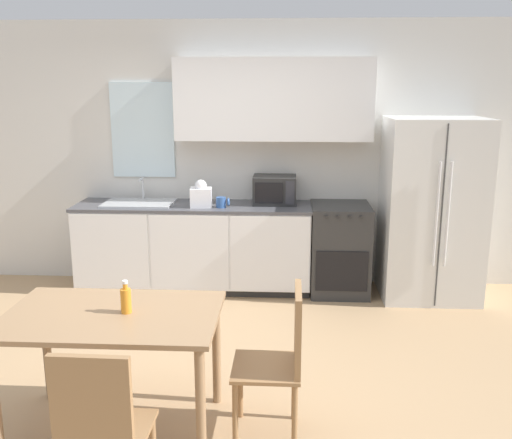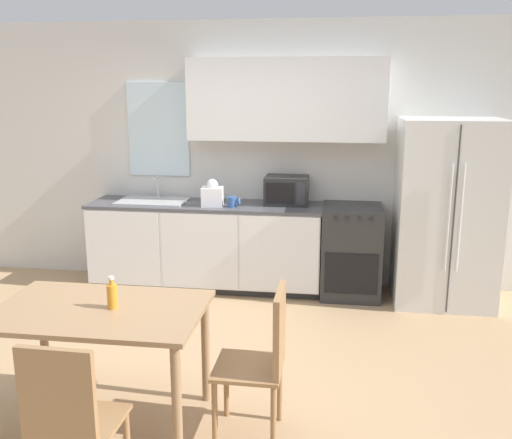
% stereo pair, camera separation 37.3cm
% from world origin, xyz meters
% --- Properties ---
extents(ground_plane, '(12.00, 12.00, 0.00)m').
position_xyz_m(ground_plane, '(0.00, 0.00, 0.00)').
color(ground_plane, tan).
extents(wall_back, '(12.00, 0.38, 2.70)m').
position_xyz_m(wall_back, '(0.10, 2.12, 1.47)').
color(wall_back, silver).
rests_on(wall_back, ground_plane).
extents(kitchen_counter, '(2.38, 0.62, 0.89)m').
position_xyz_m(kitchen_counter, '(-0.24, 1.83, 0.45)').
color(kitchen_counter, '#333333').
rests_on(kitchen_counter, ground_plane).
extents(oven_range, '(0.58, 0.64, 0.90)m').
position_xyz_m(oven_range, '(1.24, 1.82, 0.45)').
color(oven_range, '#2D2D2D').
rests_on(oven_range, ground_plane).
extents(refrigerator, '(0.92, 0.77, 1.76)m').
position_xyz_m(refrigerator, '(2.12, 1.76, 0.88)').
color(refrigerator, silver).
rests_on(refrigerator, ground_plane).
extents(kitchen_sink, '(0.70, 0.46, 0.24)m').
position_xyz_m(kitchen_sink, '(-0.79, 1.84, 0.90)').
color(kitchen_sink, '#B7BABC').
rests_on(kitchen_sink, kitchen_counter).
extents(microwave, '(0.43, 0.35, 0.28)m').
position_xyz_m(microwave, '(0.58, 1.93, 1.03)').
color(microwave, '#282828').
rests_on(microwave, kitchen_counter).
extents(coffee_mug, '(0.13, 0.10, 0.10)m').
position_xyz_m(coffee_mug, '(0.07, 1.71, 0.94)').
color(coffee_mug, '#335999').
rests_on(coffee_mug, kitchen_counter).
extents(grocery_bag_0, '(0.23, 0.20, 0.27)m').
position_xyz_m(grocery_bag_0, '(-0.14, 1.73, 1.00)').
color(grocery_bag_0, white).
rests_on(grocery_bag_0, kitchen_counter).
extents(dining_table, '(1.26, 0.81, 0.76)m').
position_xyz_m(dining_table, '(-0.31, -0.68, 0.66)').
color(dining_table, '#997551').
rests_on(dining_table, ground_plane).
extents(dining_chair_near, '(0.41, 0.41, 0.93)m').
position_xyz_m(dining_chair_near, '(-0.14, -1.46, 0.54)').
color(dining_chair_near, '#997047').
rests_on(dining_chair_near, ground_plane).
extents(dining_chair_side, '(0.40, 0.40, 0.93)m').
position_xyz_m(dining_chair_side, '(0.70, -0.68, 0.54)').
color(dining_chair_side, '#997047').
rests_on(dining_chair_side, ground_plane).
extents(drink_bottle, '(0.06, 0.06, 0.20)m').
position_xyz_m(drink_bottle, '(-0.23, -0.66, 0.84)').
color(drink_bottle, orange).
rests_on(drink_bottle, dining_table).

